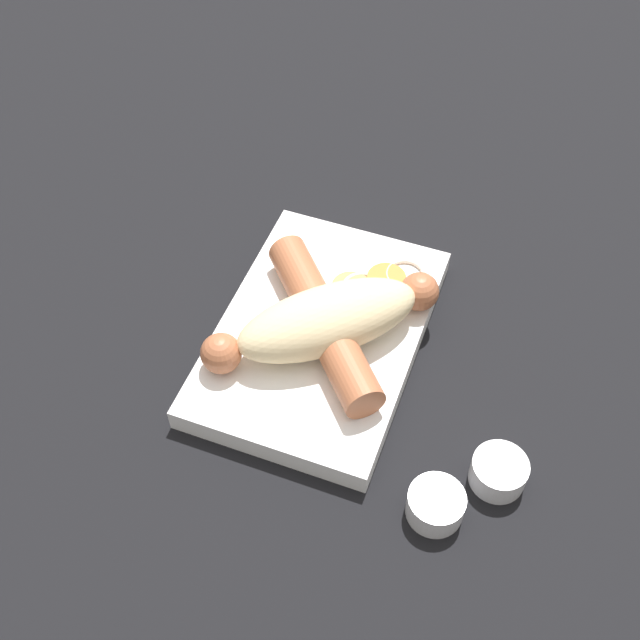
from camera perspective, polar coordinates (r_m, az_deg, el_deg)
ground_plane at (r=0.71m, az=0.00°, el=-1.62°), size 3.00×3.00×0.00m
food_tray at (r=0.70m, az=0.00°, el=-1.08°), size 0.25×0.17×0.02m
bread_roll at (r=0.66m, az=0.57°, el=0.01°), size 0.15×0.16×0.05m
sausage at (r=0.67m, az=0.24°, el=-0.11°), size 0.16×0.17×0.03m
pickled_veggies at (r=0.72m, az=4.21°, el=2.73°), size 0.07×0.09×0.00m
condiment_cup_near at (r=0.62m, az=8.20°, el=-12.94°), size 0.04×0.04×0.02m
condiment_cup_far at (r=0.64m, az=12.56°, el=-10.56°), size 0.04×0.04×0.02m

